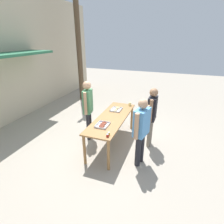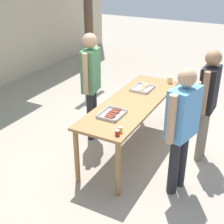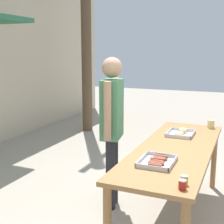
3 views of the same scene
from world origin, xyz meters
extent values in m
plane|color=#A39989|center=(0.00, 0.00, 0.00)|extent=(24.00, 24.00, 0.00)
cube|color=olive|center=(0.00, 0.00, 0.83)|extent=(2.30, 0.75, 0.04)
cylinder|color=olive|center=(1.09, -0.31, 0.41)|extent=(0.07, 0.07, 0.81)
cylinder|color=olive|center=(1.09, 0.31, 0.41)|extent=(0.07, 0.07, 0.81)
cube|color=silver|center=(-0.57, 0.05, 0.86)|extent=(0.38, 0.30, 0.01)
cube|color=silver|center=(-0.57, -0.10, 0.88)|extent=(0.38, 0.01, 0.03)
cube|color=silver|center=(-0.57, 0.19, 0.88)|extent=(0.38, 0.01, 0.03)
cube|color=silver|center=(-0.75, 0.05, 0.88)|extent=(0.01, 0.30, 0.03)
cube|color=silver|center=(-0.39, 0.05, 0.88)|extent=(0.01, 0.30, 0.03)
cylinder|color=brown|center=(-0.72, 0.06, 0.87)|extent=(0.04, 0.13, 0.02)
cylinder|color=brown|center=(-0.68, 0.04, 0.88)|extent=(0.03, 0.12, 0.03)
cylinder|color=brown|center=(-0.65, 0.04, 0.88)|extent=(0.04, 0.12, 0.03)
cylinder|color=brown|center=(-0.62, 0.04, 0.88)|extent=(0.03, 0.14, 0.03)
cylinder|color=brown|center=(-0.58, 0.05, 0.87)|extent=(0.03, 0.14, 0.02)
cylinder|color=brown|center=(-0.56, 0.05, 0.87)|extent=(0.04, 0.12, 0.02)
cylinder|color=brown|center=(-0.52, 0.06, 0.88)|extent=(0.04, 0.13, 0.03)
cylinder|color=brown|center=(-0.48, 0.04, 0.88)|extent=(0.04, 0.14, 0.02)
cylinder|color=brown|center=(-0.45, 0.06, 0.87)|extent=(0.04, 0.12, 0.02)
cylinder|color=brown|center=(-0.42, 0.05, 0.88)|extent=(0.03, 0.12, 0.03)
cube|color=silver|center=(0.51, 0.05, 0.86)|extent=(0.37, 0.30, 0.01)
cube|color=silver|center=(0.51, -0.10, 0.88)|extent=(0.37, 0.01, 0.03)
cube|color=silver|center=(0.51, 0.20, 0.88)|extent=(0.37, 0.01, 0.03)
cube|color=silver|center=(0.32, 0.05, 0.88)|extent=(0.01, 0.30, 0.03)
cube|color=silver|center=(0.69, 0.05, 0.88)|extent=(0.01, 0.30, 0.03)
ellipsoid|color=#D6B77F|center=(0.37, 0.05, 0.89)|extent=(0.07, 0.11, 0.04)
ellipsoid|color=#D6B77F|center=(0.44, 0.05, 0.88)|extent=(0.07, 0.10, 0.04)
ellipsoid|color=#D6B77F|center=(0.51, 0.06, 0.88)|extent=(0.06, 0.10, 0.04)
ellipsoid|color=#D6B77F|center=(0.57, 0.04, 0.89)|extent=(0.07, 0.10, 0.05)
ellipsoid|color=#D6B77F|center=(0.64, 0.04, 0.89)|extent=(0.07, 0.12, 0.05)
cylinder|color=#B22319|center=(-1.02, -0.27, 0.89)|extent=(0.06, 0.06, 0.06)
cylinder|color=#B2B2B7|center=(-1.02, -0.27, 0.92)|extent=(0.06, 0.06, 0.01)
cylinder|color=gold|center=(-0.94, -0.26, 0.89)|extent=(0.06, 0.06, 0.06)
cylinder|color=#B2B2B7|center=(-0.94, -0.26, 0.92)|extent=(0.06, 0.06, 0.01)
cylinder|color=#DBC67A|center=(1.01, -0.25, 0.91)|extent=(0.09, 0.09, 0.11)
cylinder|color=#232328|center=(-0.03, 0.75, 0.43)|extent=(0.11, 0.11, 0.86)
cylinder|color=#232328|center=(0.14, 0.78, 0.43)|extent=(0.11, 0.11, 0.86)
cube|color=#478456|center=(0.06, 0.76, 1.20)|extent=(0.41, 0.27, 0.68)
sphere|color=tan|center=(0.06, 0.76, 1.67)|extent=(0.23, 0.23, 0.23)
cylinder|color=tan|center=(-0.17, 0.72, 1.22)|extent=(0.08, 0.08, 0.65)
cylinder|color=tan|center=(0.28, 0.81, 1.22)|extent=(0.08, 0.08, 0.65)
cylinder|color=brown|center=(3.27, 2.79, 2.66)|extent=(0.23, 0.23, 5.31)
camera|label=1|loc=(-4.13, -1.50, 2.90)|focal=28.00mm
camera|label=2|loc=(-3.94, -1.74, 2.77)|focal=50.00mm
camera|label=3|loc=(-3.18, -0.64, 1.84)|focal=50.00mm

